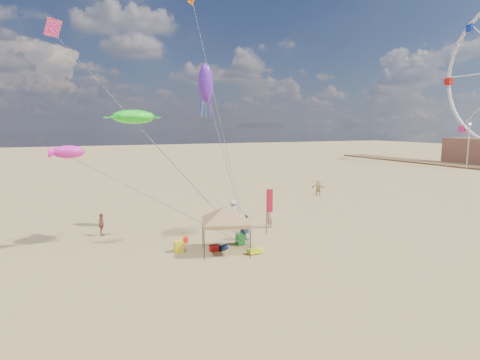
{
  "coord_description": "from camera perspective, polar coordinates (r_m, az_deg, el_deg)",
  "views": [
    {
      "loc": [
        -10.99,
        -21.46,
        7.7
      ],
      "look_at": [
        0.0,
        3.0,
        4.0
      ],
      "focal_mm": 29.48,
      "sensor_mm": 36.0,
      "label": 1
    }
  ],
  "objects": [
    {
      "name": "bag_orange",
      "position": [
        26.8,
        -7.85,
        -8.51
      ],
      "size": [
        0.54,
        0.69,
        0.36
      ],
      "primitive_type": "cylinder",
      "rotation": [
        0.0,
        1.57,
        1.22
      ],
      "color": "#FF320E",
      "rests_on": "ground"
    },
    {
      "name": "squid_kite",
      "position": [
        28.67,
        -4.98,
        13.72
      ],
      "size": [
        1.34,
        1.34,
        2.76
      ],
      "primitive_type": "ellipsoid",
      "rotation": [
        0.0,
        0.0,
        0.31
      ],
      "color": "#6323B9",
      "rests_on": "ground"
    },
    {
      "name": "turtle_kite",
      "position": [
        25.55,
        -15.19,
        8.81
      ],
      "size": [
        3.09,
        2.73,
        0.87
      ],
      "primitive_type": "ellipsoid",
      "rotation": [
        0.0,
        0.0,
        0.28
      ],
      "color": "#1FFF20",
      "rests_on": "ground"
    },
    {
      "name": "person_far_c",
      "position": [
        44.39,
        11.24,
        -1.12
      ],
      "size": [
        1.65,
        1.36,
        1.77
      ],
      "primitive_type": "imported",
      "rotation": [
        0.0,
        0.0,
        5.68
      ],
      "color": "#D1BD6F",
      "rests_on": "ground"
    },
    {
      "name": "canopy_tent",
      "position": [
        23.88,
        -2.17,
        -4.07
      ],
      "size": [
        5.16,
        5.16,
        3.33
      ],
      "color": "black",
      "rests_on": "ground"
    },
    {
      "name": "chair_yellow",
      "position": [
        24.79,
        -8.85,
        -9.49
      ],
      "size": [
        0.5,
        0.5,
        0.7
      ],
      "primitive_type": "cube",
      "color": "yellow",
      "rests_on": "ground"
    },
    {
      "name": "crate_grey",
      "position": [
        24.43,
        2.33,
        -10.18
      ],
      "size": [
        0.34,
        0.3,
        0.28
      ],
      "primitive_type": "cube",
      "color": "slate",
      "rests_on": "ground"
    },
    {
      "name": "person_near_c",
      "position": [
        31.56,
        -0.98,
        -4.55
      ],
      "size": [
        1.34,
        1.02,
        1.84
      ],
      "primitive_type": "imported",
      "rotation": [
        0.0,
        0.0,
        3.46
      ],
      "color": "beige",
      "rests_on": "ground"
    },
    {
      "name": "lamp_north",
      "position": [
        81.31,
        30.21,
        5.26
      ],
      "size": [
        0.5,
        0.5,
        8.25
      ],
      "color": "silver",
      "rests_on": "ground"
    },
    {
      "name": "feather_flag",
      "position": [
        28.15,
        4.21,
        -3.46
      ],
      "size": [
        0.51,
        0.04,
        3.29
      ],
      "color": "black",
      "rests_on": "ground"
    },
    {
      "name": "stunt_kite_pink",
      "position": [
        34.49,
        -25.46,
        19.28
      ],
      "size": [
        1.4,
        1.33,
        1.23
      ],
      "primitive_type": "cube",
      "rotation": [
        0.44,
        0.0,
        0.73
      ],
      "color": "#DA3471",
      "rests_on": "ground"
    },
    {
      "name": "person_far_a",
      "position": [
        29.48,
        -19.42,
        -6.1
      ],
      "size": [
        0.56,
        1.01,
        1.63
      ],
      "primitive_type": "imported",
      "rotation": [
        0.0,
        0.0,
        1.39
      ],
      "color": "brown",
      "rests_on": "ground"
    },
    {
      "name": "cooler_blue",
      "position": [
        28.69,
        0.65,
        -7.32
      ],
      "size": [
        0.54,
        0.38,
        0.38
      ],
      "primitive_type": "cube",
      "color": "#1448A9",
      "rests_on": "ground"
    },
    {
      "name": "person_near_a",
      "position": [
        30.04,
        4.26,
        -5.23
      ],
      "size": [
        0.79,
        0.76,
        1.82
      ],
      "primitive_type": "imported",
      "rotation": [
        0.0,
        0.0,
        3.83
      ],
      "color": "tan",
      "rests_on": "ground"
    },
    {
      "name": "ground",
      "position": [
        25.31,
        2.83,
        -9.87
      ],
      "size": [
        280.0,
        280.0,
        0.0
      ],
      "primitive_type": "plane",
      "color": "tan",
      "rests_on": "ground"
    },
    {
      "name": "cooler_red",
      "position": [
        24.77,
        -3.78,
        -9.81
      ],
      "size": [
        0.54,
        0.38,
        0.38
      ],
      "primitive_type": "cube",
      "color": "#B3110E",
      "rests_on": "ground"
    },
    {
      "name": "person_near_b",
      "position": [
        26.77,
        0.82,
        -6.88
      ],
      "size": [
        1.01,
        0.87,
        1.78
      ],
      "primitive_type": "imported",
      "rotation": [
        0.0,
        0.0,
        0.25
      ],
      "color": "#313643",
      "rests_on": "ground"
    },
    {
      "name": "chair_green",
      "position": [
        25.95,
        0.05,
        -8.6
      ],
      "size": [
        0.5,
        0.5,
        0.7
      ],
      "primitive_type": "cube",
      "color": "#198D26",
      "rests_on": "ground"
    },
    {
      "name": "fish_kite",
      "position": [
        25.49,
        -23.55,
        3.74
      ],
      "size": [
        1.97,
        1.53,
        0.78
      ],
      "primitive_type": "ellipsoid",
      "rotation": [
        0.0,
        0.0,
        0.42
      ],
      "color": "#FF20BC",
      "rests_on": "ground"
    },
    {
      "name": "bag_navy",
      "position": [
        24.89,
        -2.44,
        -9.73
      ],
      "size": [
        0.69,
        0.54,
        0.36
      ],
      "primitive_type": "cylinder",
      "rotation": [
        0.0,
        1.57,
        0.35
      ],
      "color": "#0D1B3A",
      "rests_on": "ground"
    },
    {
      "name": "beach_cart",
      "position": [
        24.22,
        2.21,
        -10.19
      ],
      "size": [
        0.9,
        0.5,
        0.24
      ],
      "primitive_type": "cube",
      "color": "#E8FF1C",
      "rests_on": "ground"
    }
  ]
}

